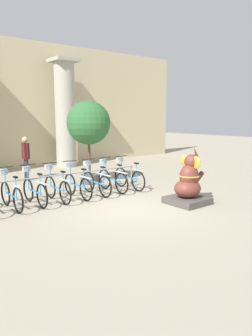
{
  "coord_description": "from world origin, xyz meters",
  "views": [
    {
      "loc": [
        -5.52,
        -6.8,
        2.5
      ],
      "look_at": [
        0.31,
        0.52,
        1.0
      ],
      "focal_mm": 35.0,
      "sensor_mm": 36.0,
      "label": 1
    }
  ],
  "objects": [
    {
      "name": "ground_plane",
      "position": [
        0.0,
        0.0,
        0.0
      ],
      "size": [
        60.0,
        60.0,
        0.0
      ],
      "primitive_type": "plane",
      "color": "#9E937F"
    },
    {
      "name": "bicycle_6",
      "position": [
        0.76,
        1.84,
        0.42
      ],
      "size": [
        0.48,
        1.65,
        1.11
      ],
      "color": "black",
      "rests_on": "ground_plane"
    },
    {
      "name": "column_right",
      "position": [
        2.18,
        7.6,
        2.62
      ],
      "size": [
        1.21,
        1.21,
        5.16
      ],
      "color": "#ADA899",
      "rests_on": "ground_plane"
    },
    {
      "name": "person_pedestrian",
      "position": [
        -0.71,
        5.49,
        1.02
      ],
      "size": [
        0.23,
        0.47,
        1.7
      ],
      "color": "#28282D",
      "rests_on": "ground_plane"
    },
    {
      "name": "bicycle_4",
      "position": [
        -0.58,
        1.81,
        0.42
      ],
      "size": [
        0.48,
        1.65,
        1.11
      ],
      "color": "black",
      "rests_on": "ground_plane"
    },
    {
      "name": "building_facade",
      "position": [
        0.0,
        8.6,
        3.0
      ],
      "size": [
        20.0,
        0.2,
        6.0
      ],
      "color": "#C6B78E",
      "rests_on": "ground_plane"
    },
    {
      "name": "bicycle_3",
      "position": [
        -1.26,
        1.83,
        0.42
      ],
      "size": [
        0.48,
        1.65,
        1.11
      ],
      "color": "black",
      "rests_on": "ground_plane"
    },
    {
      "name": "bicycle_7",
      "position": [
        1.44,
        1.8,
        0.42
      ],
      "size": [
        0.48,
        1.65,
        1.11
      ],
      "color": "black",
      "rests_on": "ground_plane"
    },
    {
      "name": "bicycle_1",
      "position": [
        -2.6,
        1.84,
        0.42
      ],
      "size": [
        0.48,
        1.65,
        1.11
      ],
      "color": "black",
      "rests_on": "ground_plane"
    },
    {
      "name": "bicycle_2",
      "position": [
        -1.93,
        1.87,
        0.42
      ],
      "size": [
        0.48,
        1.65,
        1.11
      ],
      "color": "black",
      "rests_on": "ground_plane"
    },
    {
      "name": "potted_tree",
      "position": [
        0.88,
        3.42,
        2.16
      ],
      "size": [
        1.59,
        1.59,
        3.04
      ],
      "color": "#4C4C4C",
      "rests_on": "ground_plane"
    },
    {
      "name": "elephant_statue",
      "position": [
        1.57,
        -0.76,
        0.56
      ],
      "size": [
        1.04,
        1.04,
        1.66
      ],
      "color": "#4C4742",
      "rests_on": "ground_plane"
    },
    {
      "name": "bike_rack",
      "position": [
        -0.92,
        1.95,
        0.64
      ],
      "size": [
        5.32,
        0.05,
        0.77
      ],
      "color": "gray",
      "rests_on": "ground_plane"
    },
    {
      "name": "bicycle_5",
      "position": [
        0.09,
        1.8,
        0.42
      ],
      "size": [
        0.48,
        1.65,
        1.11
      ],
      "color": "black",
      "rests_on": "ground_plane"
    }
  ]
}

